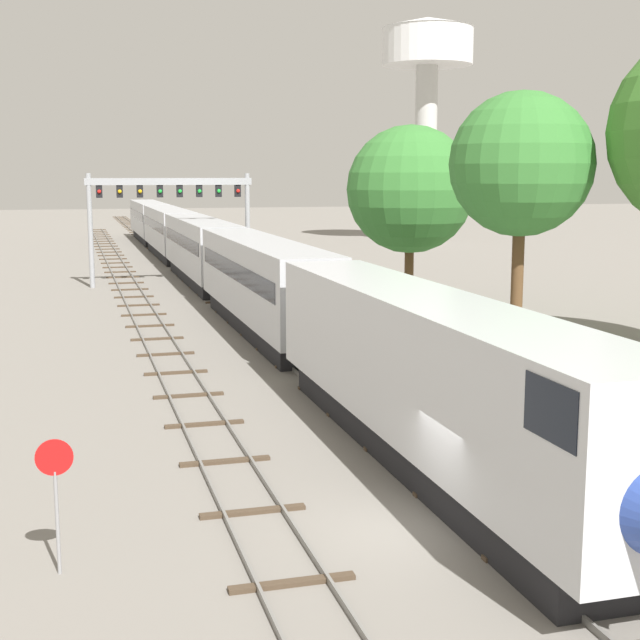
{
  "coord_description": "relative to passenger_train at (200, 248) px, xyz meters",
  "views": [
    {
      "loc": [
        -7.52,
        -18.41,
        8.15
      ],
      "look_at": [
        1.0,
        12.0,
        3.0
      ],
      "focal_mm": 50.35,
      "sensor_mm": 36.0,
      "label": 1
    }
  ],
  "objects": [
    {
      "name": "ground_plane",
      "position": [
        -2.0,
        -49.34,
        -2.61
      ],
      "size": [
        400.0,
        400.0,
        0.0
      ],
      "primitive_type": "plane",
      "color": "gray"
    },
    {
      "name": "track_main",
      "position": [
        0.0,
        10.66,
        -2.54
      ],
      "size": [
        2.6,
        200.0,
        0.16
      ],
      "color": "slate",
      "rests_on": "ground"
    },
    {
      "name": "track_near",
      "position": [
        -5.5,
        -9.34,
        -2.54
      ],
      "size": [
        2.6,
        160.0,
        0.16
      ],
      "color": "slate",
      "rests_on": "ground"
    },
    {
      "name": "passenger_train",
      "position": [
        0.0,
        0.0,
        0.0
      ],
      "size": [
        3.04,
        111.18,
        4.8
      ],
      "color": "silver",
      "rests_on": "ground"
    },
    {
      "name": "signal_gantry",
      "position": [
        -2.25,
        -1.09,
        3.49
      ],
      "size": [
        12.1,
        0.49,
        8.21
      ],
      "color": "#999BA0",
      "rests_on": "ground"
    },
    {
      "name": "water_tower",
      "position": [
        31.64,
        32.78,
        18.36
      ],
      "size": [
        10.78,
        10.78,
        26.09
      ],
      "color": "beige",
      "rests_on": "ground"
    },
    {
      "name": "stop_sign",
      "position": [
        -10.0,
        -49.54,
        -0.74
      ],
      "size": [
        0.76,
        0.08,
        2.88
      ],
      "color": "gray",
      "rests_on": "ground"
    },
    {
      "name": "trackside_tree_mid",
      "position": [
        10.5,
        -16.54,
        4.61
      ],
      "size": [
        7.72,
        7.72,
        11.1
      ],
      "color": "brown",
      "rests_on": "ground"
    },
    {
      "name": "trackside_tree_right",
      "position": [
        10.27,
        -30.75,
        5.95
      ],
      "size": [
        6.54,
        6.54,
        11.87
      ],
      "color": "brown",
      "rests_on": "ground"
    }
  ]
}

